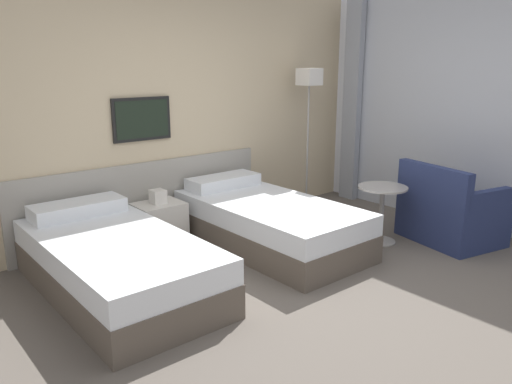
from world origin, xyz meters
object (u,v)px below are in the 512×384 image
(floor_lamp, at_px, (309,92))
(bed_near_window, at_px, (268,222))
(armchair, at_px, (450,215))
(side_table, at_px, (382,203))
(bed_near_door, at_px, (116,263))
(nightstand, at_px, (159,222))

(floor_lamp, bearing_deg, bed_near_window, -151.29)
(armchair, bearing_deg, bed_near_window, 66.33)
(bed_near_window, xyz_separation_m, side_table, (0.97, -0.68, 0.18))
(bed_near_door, distance_m, bed_near_window, 1.65)
(side_table, distance_m, armchair, 0.75)
(bed_near_window, relative_size, armchair, 1.98)
(armchair, bearing_deg, side_table, 65.30)
(side_table, relative_size, armchair, 0.58)
(nightstand, height_order, side_table, side_table)
(bed_near_door, relative_size, armchair, 1.98)
(bed_near_door, height_order, nightstand, bed_near_door)
(bed_near_door, xyz_separation_m, bed_near_window, (1.65, 0.00, 0.00))
(bed_near_door, xyz_separation_m, side_table, (2.62, -0.68, 0.18))
(side_table, bearing_deg, armchair, -36.87)
(bed_near_door, bearing_deg, side_table, -14.61)
(nightstand, bearing_deg, armchair, -38.41)
(bed_near_door, bearing_deg, nightstand, 42.78)
(bed_near_door, bearing_deg, armchair, -19.30)
(floor_lamp, bearing_deg, bed_near_door, -166.65)
(nightstand, bearing_deg, side_table, -38.90)
(bed_near_window, relative_size, nightstand, 3.55)
(nightstand, height_order, floor_lamp, floor_lamp)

